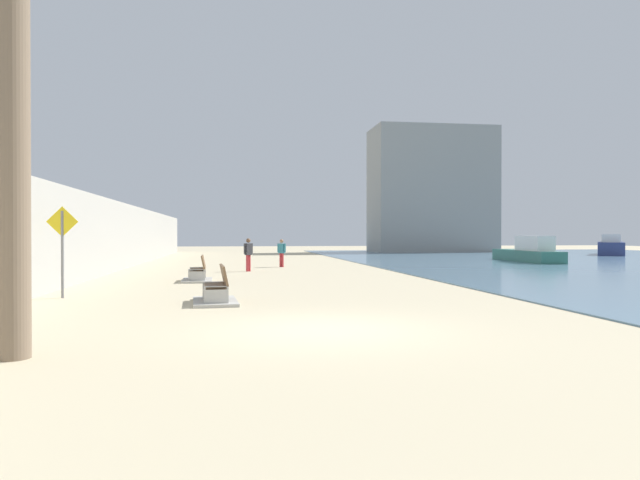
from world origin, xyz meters
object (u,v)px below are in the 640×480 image
(person_walking, at_px, (248,252))
(boat_outer, at_px, (611,247))
(boat_mid_bay, at_px, (529,252))
(bench_far, at_px, (198,275))
(pedestrian_sign, at_px, (62,241))
(person_standing, at_px, (282,251))
(bench_near, at_px, (216,294))

(person_walking, xyz_separation_m, boat_outer, (31.11, 17.49, -0.20))
(boat_outer, distance_m, boat_mid_bay, 16.96)
(bench_far, xyz_separation_m, pedestrian_sign, (-3.39, -5.44, 1.35))
(person_walking, distance_m, person_standing, 4.03)
(bench_near, xyz_separation_m, boat_mid_bay, (19.14, 19.72, 0.40))
(bench_near, relative_size, person_standing, 1.43)
(bench_near, distance_m, boat_mid_bay, 27.48)
(person_walking, height_order, boat_mid_bay, boat_mid_bay)
(bench_far, height_order, pedestrian_sign, pedestrian_sign)
(boat_mid_bay, bearing_deg, pedestrian_sign, -142.59)
(bench_far, bearing_deg, person_walking, 70.08)
(boat_outer, xyz_separation_m, pedestrian_sign, (-36.55, -28.57, 0.87))
(bench_near, height_order, person_walking, person_walking)
(bench_near, distance_m, boat_outer, 44.37)
(pedestrian_sign, bearing_deg, bench_far, 58.09)
(bench_near, height_order, pedestrian_sign, pedestrian_sign)
(person_standing, bearing_deg, boat_mid_bay, 11.42)
(bench_near, bearing_deg, bench_far, 96.74)
(bench_far, height_order, boat_outer, boat_outer)
(bench_near, relative_size, bench_far, 1.02)
(boat_mid_bay, bearing_deg, bench_near, -134.14)
(bench_near, distance_m, bench_far, 7.33)
(bench_far, xyz_separation_m, boat_outer, (33.16, 23.13, 0.48))
(boat_outer, bearing_deg, bench_near, -136.73)
(boat_mid_bay, bearing_deg, bench_far, -148.10)
(pedestrian_sign, bearing_deg, person_standing, 63.42)
(bench_far, xyz_separation_m, person_walking, (2.05, 5.64, 0.68))
(person_standing, xyz_separation_m, boat_mid_bay, (16.06, 3.24, -0.23))
(bench_far, distance_m, person_walking, 6.04)
(bench_far, relative_size, person_walking, 1.34)
(boat_mid_bay, bearing_deg, person_standing, -168.58)
(person_walking, distance_m, pedestrian_sign, 12.36)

